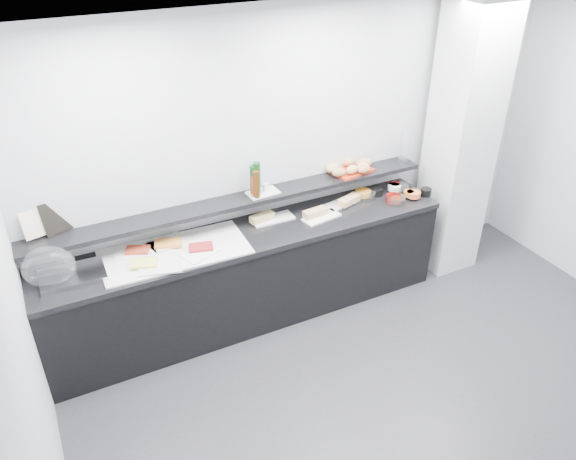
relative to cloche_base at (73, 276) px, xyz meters
name	(u,v)px	position (x,y,z in m)	size (l,w,h in m)	color
ground	(427,419)	(2.14, -1.70, -0.92)	(5.00, 5.00, 0.00)	#2D2D30
back_wall	(305,157)	(2.14, 0.30, 0.43)	(5.00, 0.02, 2.70)	#B8BBC0
ceiling	(496,54)	(2.14, -1.70, 1.78)	(5.00, 5.00, 0.00)	white
column	(461,142)	(3.64, -0.05, 0.43)	(0.50, 0.50, 2.70)	silver
buffet_cabinet	(251,278)	(1.44, 0.00, -0.50)	(3.60, 0.60, 0.85)	black
counter_top	(249,236)	(1.44, 0.00, -0.05)	(3.62, 0.62, 0.05)	black
wall_shelf	(240,201)	(1.44, 0.17, 0.21)	(3.60, 0.25, 0.04)	black
cloche_base	(73,276)	(0.00, 0.00, 0.00)	(0.47, 0.32, 0.04)	#AEB0B5
cloche_dome	(49,267)	(-0.15, 0.03, 0.11)	(0.39, 0.26, 0.34)	white
linen_runner	(175,252)	(0.79, -0.01, -0.01)	(1.18, 0.56, 0.01)	silver
platter_meat_a	(135,252)	(0.50, 0.11, 0.00)	(0.33, 0.22, 0.01)	white
food_meat_a	(138,250)	(0.52, 0.10, 0.02)	(0.19, 0.12, 0.02)	maroon
platter_salmon	(167,243)	(0.77, 0.13, 0.00)	(0.30, 0.20, 0.01)	silver
food_salmon	(168,243)	(0.77, 0.09, 0.02)	(0.22, 0.14, 0.02)	orange
platter_cheese	(160,266)	(0.63, -0.18, 0.00)	(0.32, 0.22, 0.01)	silver
food_cheese	(144,263)	(0.52, -0.11, 0.02)	(0.20, 0.13, 0.02)	#E7DE5A
platter_meat_b	(200,253)	(0.96, -0.14, 0.00)	(0.29, 0.19, 0.01)	white
food_meat_b	(201,247)	(0.99, -0.09, 0.02)	(0.19, 0.12, 0.02)	maroon
sandwich_plate_left	(273,219)	(1.72, 0.12, -0.01)	(0.38, 0.16, 0.01)	white
sandwich_food_left	(262,217)	(1.62, 0.13, 0.02)	(0.22, 0.09, 0.06)	tan
tongs_left	(268,223)	(1.65, 0.05, 0.00)	(0.01, 0.01, 0.16)	silver
sandwich_plate_mid	(322,217)	(2.13, -0.05, -0.01)	(0.35, 0.15, 0.01)	white
sandwich_food_mid	(315,213)	(2.09, -0.01, 0.02)	(0.22, 0.09, 0.06)	tan
tongs_mid	(313,218)	(2.04, -0.05, 0.00)	(0.01, 0.01, 0.16)	silver
sandwich_plate_right	(341,203)	(2.42, 0.09, -0.01)	(0.35, 0.15, 0.01)	silver
sandwich_food_right	(349,200)	(2.48, 0.06, 0.02)	(0.23, 0.09, 0.06)	tan
tongs_right	(349,205)	(2.46, 0.02, 0.00)	(0.01, 0.01, 0.16)	#B0B2B7
bowl_glass_fruit	(366,195)	(2.69, 0.09, 0.02)	(0.18, 0.18, 0.07)	white
fill_glass_fruit	(363,193)	(2.67, 0.12, 0.03)	(0.15, 0.15, 0.05)	orange
bowl_black_jam	(376,191)	(2.82, 0.11, 0.02)	(0.13, 0.13, 0.07)	black
fill_black_jam	(394,186)	(3.03, 0.11, 0.03)	(0.12, 0.12, 0.05)	#530D0B
bowl_glass_cream	(399,188)	(3.05, 0.06, 0.02)	(0.18, 0.18, 0.07)	silver
fill_glass_cream	(394,187)	(3.01, 0.08, 0.03)	(0.13, 0.13, 0.05)	white
bowl_red_jam	(394,199)	(2.88, -0.09, 0.02)	(0.14, 0.14, 0.07)	maroon
fill_red_jam	(396,200)	(2.88, -0.14, 0.03)	(0.10, 0.10, 0.05)	#511A0B
bowl_glass_salmon	(397,200)	(2.89, -0.13, 0.02)	(0.16, 0.16, 0.07)	white
fill_glass_salmon	(413,194)	(3.09, -0.12, 0.03)	(0.13, 0.13, 0.05)	#DD6636
bowl_black_fruit	(426,192)	(3.24, -0.12, 0.02)	(0.10, 0.10, 0.07)	black
fill_black_fruit	(409,193)	(3.06, -0.09, 0.03)	(0.10, 0.10, 0.05)	orange
framed_print	(58,216)	(0.00, 0.30, 0.36)	(0.24, 0.02, 0.26)	black
print_art	(35,224)	(-0.16, 0.26, 0.36)	(0.19, 0.00, 0.22)	beige
condiment_tray	(263,193)	(1.66, 0.18, 0.24)	(0.27, 0.17, 0.01)	silver
bottle_green_a	(253,180)	(1.58, 0.19, 0.37)	(0.05, 0.05, 0.26)	#0D3217
bottle_brown	(256,184)	(1.58, 0.12, 0.36)	(0.06, 0.06, 0.24)	#3E250B
bottle_green_b	(257,178)	(1.62, 0.19, 0.38)	(0.06, 0.06, 0.28)	#0F3916
bottle_hot	(254,187)	(1.57, 0.14, 0.33)	(0.04, 0.04, 0.18)	#A51F0B
shaker_salt	(267,187)	(1.71, 0.20, 0.28)	(0.03, 0.03, 0.07)	silver
shaker_pepper	(265,188)	(1.69, 0.18, 0.28)	(0.04, 0.04, 0.07)	white
bread_tray	(351,170)	(2.59, 0.21, 0.24)	(0.38, 0.26, 0.02)	#B12813
bread_roll_nw	(332,168)	(2.40, 0.25, 0.29)	(0.15, 0.09, 0.08)	tan
bread_roll_n	(348,162)	(2.60, 0.29, 0.29)	(0.12, 0.08, 0.08)	#AC7F41
bread_roll_ne	(366,162)	(2.75, 0.21, 0.29)	(0.14, 0.09, 0.08)	#B17D43
bread_roll_sw	(352,170)	(2.54, 0.13, 0.29)	(0.14, 0.09, 0.08)	#C5894B
bread_roll_s	(363,167)	(2.66, 0.13, 0.29)	(0.14, 0.09, 0.08)	gold
bread_roll_se	(364,169)	(2.65, 0.10, 0.29)	(0.14, 0.09, 0.08)	#B37B44
bread_roll_midw	(339,172)	(2.41, 0.14, 0.29)	(0.13, 0.08, 0.08)	#B07843
bread_roll_mide	(363,163)	(2.72, 0.22, 0.29)	(0.14, 0.09, 0.08)	#BA7E47
carafe	(405,148)	(3.15, 0.17, 0.38)	(0.10, 0.10, 0.30)	silver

